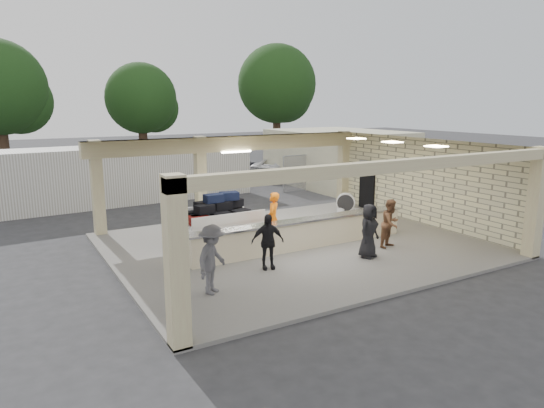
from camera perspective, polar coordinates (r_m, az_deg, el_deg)
ground at (r=16.73m, az=2.68°, el=-5.04°), size 120.00×120.00×0.00m
pavilion at (r=17.05m, az=2.12°, el=-0.04°), size 12.01×10.00×3.55m
baggage_counter at (r=16.16m, az=3.65°, el=-3.49°), size 8.20×0.58×0.98m
luggage_cart at (r=17.29m, az=-6.41°, el=-1.23°), size 2.78×1.75×1.61m
drum_fan at (r=21.35m, az=8.66°, el=0.16°), size 0.78×0.75×0.90m
baggage_handler at (r=16.44m, az=0.12°, el=-1.72°), size 0.69×0.74×1.80m
passenger_a at (r=16.61m, az=13.79°, el=-2.22°), size 0.86×0.57×1.63m
passenger_b at (r=14.05m, az=-0.53°, el=-4.44°), size 1.02×0.59×1.63m
passenger_c at (r=12.34m, az=-7.07°, el=-6.49°), size 1.15×1.04×1.79m
passenger_d at (r=15.37m, az=11.32°, el=-3.10°), size 0.90×0.59×1.70m
car_white_a at (r=32.00m, az=1.49°, el=4.40°), size 5.50×4.18×1.42m
car_white_b at (r=34.18m, az=8.08°, el=4.90°), size 5.22×2.49×1.59m
car_dark at (r=31.84m, az=-5.65°, el=4.43°), size 4.69×1.68×1.56m
container_white at (r=25.11m, az=-16.88°, el=3.40°), size 12.97×3.34×2.78m
fence at (r=30.09m, az=11.18°, el=4.36°), size 12.06×0.06×2.03m
tree_left at (r=37.65m, az=-29.09°, el=11.50°), size 6.60×6.30×9.00m
tree_mid at (r=41.12m, az=-14.77°, el=11.61°), size 6.00×5.60×8.00m
tree_right at (r=44.96m, az=0.83°, el=13.57°), size 7.20×7.00×10.00m
adjacent_building at (r=29.85m, az=7.78°, el=5.47°), size 6.00×8.00×3.20m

